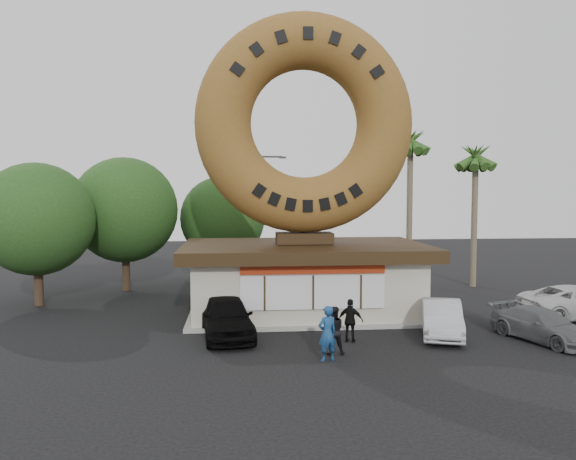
% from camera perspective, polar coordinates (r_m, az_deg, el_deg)
% --- Properties ---
extents(ground, '(90.00, 90.00, 0.00)m').
position_cam_1_polar(ground, '(20.81, 3.65, -12.00)').
color(ground, black).
rests_on(ground, ground).
extents(donut_shop, '(11.20, 7.20, 3.80)m').
position_cam_1_polar(donut_shop, '(26.23, 1.66, -4.70)').
color(donut_shop, beige).
rests_on(donut_shop, ground).
extents(giant_donut, '(9.99, 2.55, 9.99)m').
position_cam_1_polar(giant_donut, '(26.13, 1.69, 10.73)').
color(giant_donut, brown).
rests_on(giant_donut, donut_shop).
extents(tree_west, '(6.00, 6.00, 7.65)m').
position_cam_1_polar(tree_west, '(33.40, -16.25, 1.97)').
color(tree_west, '#473321').
rests_on(tree_west, ground).
extents(tree_mid, '(5.20, 5.20, 6.63)m').
position_cam_1_polar(tree_mid, '(34.81, -6.67, 1.15)').
color(tree_mid, '#473321').
rests_on(tree_mid, ground).
extents(tree_far, '(5.60, 5.60, 7.14)m').
position_cam_1_polar(tree_far, '(30.45, -24.16, 1.01)').
color(tree_far, '#473321').
rests_on(tree_far, ground).
extents(palm_near, '(2.60, 2.60, 9.75)m').
position_cam_1_polar(palm_near, '(35.48, 12.34, 8.24)').
color(palm_near, '#726651').
rests_on(palm_near, ground).
extents(palm_far, '(2.60, 2.60, 8.75)m').
position_cam_1_polar(palm_far, '(35.25, 18.52, 6.64)').
color(palm_far, '#726651').
rests_on(palm_far, ground).
extents(street_lamp, '(2.11, 0.20, 8.00)m').
position_cam_1_polar(street_lamp, '(35.80, -3.20, 1.99)').
color(street_lamp, '#59595E').
rests_on(street_lamp, ground).
extents(person_left, '(0.80, 0.66, 1.88)m').
position_cam_1_polar(person_left, '(19.24, 4.01, -10.43)').
color(person_left, navy).
rests_on(person_left, ground).
extents(person_center, '(0.83, 0.65, 1.70)m').
position_cam_1_polar(person_center, '(20.01, 4.61, -10.13)').
color(person_center, black).
rests_on(person_center, ground).
extents(person_right, '(1.05, 0.72, 1.65)m').
position_cam_1_polar(person_right, '(21.63, 6.37, -9.14)').
color(person_right, black).
rests_on(person_right, ground).
extents(car_black, '(2.42, 4.85, 1.59)m').
position_cam_1_polar(car_black, '(22.37, -6.22, -8.78)').
color(car_black, black).
rests_on(car_black, ground).
extents(car_silver, '(2.65, 4.46, 1.39)m').
position_cam_1_polar(car_silver, '(23.26, 15.36, -8.66)').
color(car_silver, '#B4B5BA').
rests_on(car_silver, ground).
extents(car_grey, '(3.04, 4.54, 1.22)m').
position_cam_1_polar(car_grey, '(23.79, 24.41, -8.80)').
color(car_grey, slate).
rests_on(car_grey, ground).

